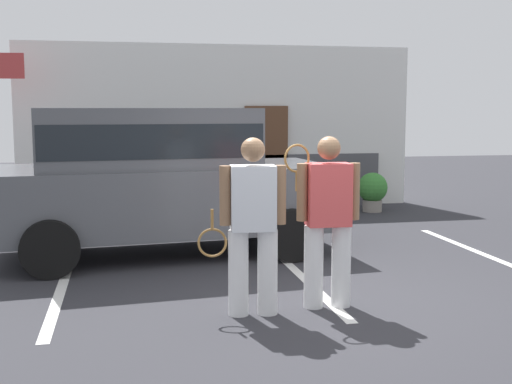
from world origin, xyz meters
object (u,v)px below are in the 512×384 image
Objects in this scene: tennis_player_man at (252,224)px; potted_plant_by_porch at (373,190)px; tennis_player_woman at (328,219)px; parked_suv at (157,174)px.

tennis_player_man is 7.07m from potted_plant_by_porch.
tennis_player_woman is at bearing -115.40° from potted_plant_by_porch.
parked_suv is at bearing -70.69° from tennis_player_man.
parked_suv is 6.08× the size of potted_plant_by_porch.
tennis_player_woman is at bearing -168.11° from tennis_player_man.
tennis_player_woman reaches higher than potted_plant_by_porch.
parked_suv is 2.69× the size of tennis_player_woman.
tennis_player_man is at bearing -80.59° from parked_suv.
tennis_player_woman is 2.26× the size of potted_plant_by_porch.
tennis_player_woman is (1.58, -2.87, -0.22)m from parked_suv.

